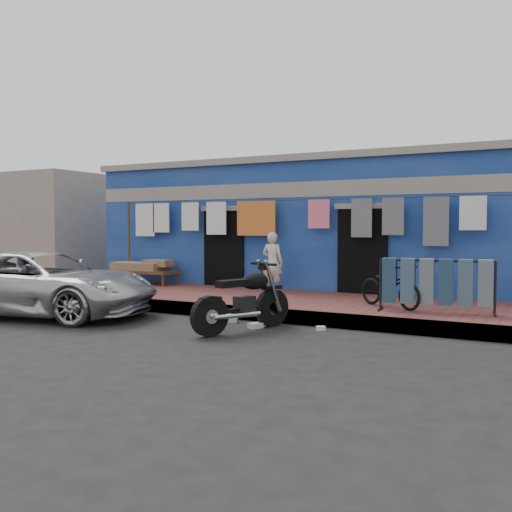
% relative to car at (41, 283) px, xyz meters
% --- Properties ---
extents(ground, '(80.00, 80.00, 0.00)m').
position_rel_car_xyz_m(ground, '(3.66, -0.15, -0.64)').
color(ground, black).
rests_on(ground, ground).
extents(sidewalk, '(28.00, 3.00, 0.25)m').
position_rel_car_xyz_m(sidewalk, '(3.66, 2.85, -0.51)').
color(sidewalk, brown).
rests_on(sidewalk, ground).
extents(curb, '(28.00, 0.10, 0.25)m').
position_rel_car_xyz_m(curb, '(3.66, 1.40, -0.51)').
color(curb, gray).
rests_on(curb, ground).
extents(building, '(12.20, 5.20, 3.36)m').
position_rel_car_xyz_m(building, '(3.65, 6.83, 1.05)').
color(building, navy).
rests_on(building, ground).
extents(neighbor_left, '(6.00, 5.00, 3.40)m').
position_rel_car_xyz_m(neighbor_left, '(-7.34, 6.85, 1.06)').
color(neighbor_left, '#9E9384').
rests_on(neighbor_left, ground).
extents(clothesline, '(10.06, 0.06, 2.10)m').
position_rel_car_xyz_m(clothesline, '(3.11, 4.10, 1.19)').
color(clothesline, brown).
rests_on(clothesline, sidewalk).
extents(car, '(4.85, 2.97, 1.27)m').
position_rel_car_xyz_m(car, '(0.00, 0.00, 0.00)').
color(car, silver).
rests_on(car, ground).
extents(seated_person, '(0.48, 0.32, 1.33)m').
position_rel_car_xyz_m(seated_person, '(3.10, 3.68, 0.28)').
color(seated_person, beige).
rests_on(seated_person, sidewalk).
extents(bicycle, '(1.50, 1.19, 0.94)m').
position_rel_car_xyz_m(bicycle, '(6.05, 2.48, 0.08)').
color(bicycle, black).
rests_on(bicycle, sidewalk).
extents(motorcycle, '(1.66, 2.07, 1.10)m').
position_rel_car_xyz_m(motorcycle, '(4.17, 0.39, -0.09)').
color(motorcycle, black).
rests_on(motorcycle, ground).
extents(charpoy, '(1.77, 0.87, 0.59)m').
position_rel_car_xyz_m(charpoy, '(-0.54, 3.78, -0.09)').
color(charpoy, brown).
rests_on(charpoy, sidewalk).
extents(jeans_rack, '(2.06, 0.93, 0.94)m').
position_rel_car_xyz_m(jeans_rack, '(6.88, 2.30, 0.08)').
color(jeans_rack, black).
rests_on(jeans_rack, sidewalk).
extents(litter_a, '(0.24, 0.21, 0.09)m').
position_rel_car_xyz_m(litter_a, '(3.59, 1.05, -0.59)').
color(litter_a, silver).
rests_on(litter_a, ground).
extents(litter_b, '(0.18, 0.17, 0.07)m').
position_rel_car_xyz_m(litter_b, '(5.28, 1.05, -0.60)').
color(litter_b, silver).
rests_on(litter_b, ground).
extents(litter_c, '(0.25, 0.27, 0.09)m').
position_rel_car_xyz_m(litter_c, '(4.23, 0.74, -0.59)').
color(litter_c, silver).
rests_on(litter_c, ground).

